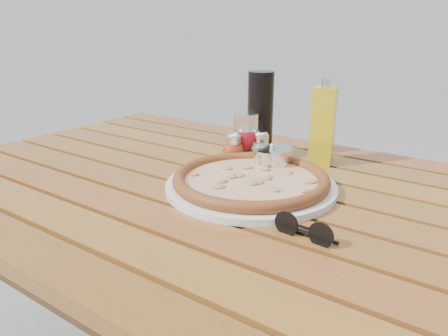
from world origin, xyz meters
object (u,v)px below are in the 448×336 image
Objects in this scene: oregano_shaker at (261,147)px; soda_can at (246,137)px; plate at (251,186)px; pizza at (251,179)px; olive_oil_cruet at (323,126)px; dark_bottle at (260,115)px; pepper_shaker at (233,149)px; table at (219,215)px; parmesan_tin at (272,160)px; sunglasses at (304,230)px.

oregano_shaker is 0.68× the size of soda_can.
plate is 0.02m from pizza.
pizza is 0.27m from olive_oil_cruet.
plate is at bearing -63.08° from dark_bottle.
oregano_shaker is 0.16m from olive_oil_cruet.
pepper_shaker is (-0.13, 0.12, 0.02)m from pizza.
table is 0.12m from pizza.
oregano_shaker is 0.09m from dark_bottle.
oregano_shaker is (-0.01, 0.19, 0.11)m from table.
parmesan_tin reaches higher than table.
plate is 0.18m from pepper_shaker.
dark_bottle is at bearing 134.62° from sunglasses.
pepper_shaker is 0.12m from dark_bottle.
pizza is 1.62× the size of dark_bottle.
oregano_shaker is at bearing 115.02° from pizza.
table is 0.30m from dark_bottle.
sunglasses is at bearing -35.91° from pizza.
oregano_shaker is 0.74× the size of sunglasses.
table is at bearing -114.89° from olive_oil_cruet.
soda_can reaches higher than pizza.
pepper_shaker is at bearing 145.30° from sunglasses.
sunglasses is at bearing -39.09° from pepper_shaker.
table is at bearing -68.33° from pepper_shaker.
table is at bearing -171.90° from plate.
olive_oil_cruet is at bearing 114.48° from sunglasses.
table is 0.34m from olive_oil_cruet.
oregano_shaker is (-0.08, 0.18, 0.02)m from pizza.
oregano_shaker reaches higher than plate.
sunglasses is at bearing -44.88° from soda_can.
olive_oil_cruet is at bearing 79.61° from plate.
dark_bottle reaches higher than parmesan_tin.
plate is at bearing -100.39° from olive_oil_cruet.
pepper_shaker is at bearing -91.76° from soda_can.
dark_bottle reaches higher than olive_oil_cruet.
parmesan_tin is (0.09, -0.09, -0.08)m from dark_bottle.
oregano_shaker is at bearing 135.33° from sunglasses.
soda_can is at bearing 139.51° from sunglasses.
table is 3.94× the size of pizza.
plate is 1.64× the size of dark_bottle.
olive_oil_cruet is (0.17, 0.08, 0.04)m from soda_can.
pizza is at bearing -63.08° from dark_bottle.
soda_can is 0.19m from olive_oil_cruet.
soda_can is 1.09× the size of sunglasses.
dark_bottle is 1.99× the size of sunglasses.
sunglasses is at bearing -51.23° from parmesan_tin.
oregano_shaker is at bearing 49.29° from pepper_shaker.
oregano_shaker is (0.05, 0.05, 0.00)m from pepper_shaker.
oregano_shaker is 0.41m from sunglasses.
table is at bearing -171.90° from pizza.
pizza is at bearing 148.48° from sunglasses.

